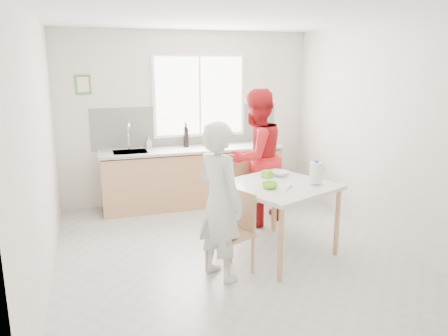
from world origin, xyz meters
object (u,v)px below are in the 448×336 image
object	(u,v)px
person_white	(220,202)
dining_table	(278,191)
chair_far	(250,191)
person_red	(256,158)
wine_bottle_b	(186,138)
bowl_white	(280,173)
bowl_green	(270,186)
wine_bottle_a	(186,137)
milk_jug	(316,172)
chair_left	(234,228)

from	to	relation	value
person_white	dining_table	bearing A→B (deg)	-90.00
chair_far	person_white	xyz separation A→B (m)	(-0.81, -1.25, 0.31)
person_red	wine_bottle_b	distance (m)	1.37
chair_far	person_white	size ratio (longest dim) A/B	0.57
chair_far	bowl_white	distance (m)	0.68
bowl_green	wine_bottle_a	distance (m)	2.40
milk_jug	wine_bottle_a	world-z (taller)	wine_bottle_a
dining_table	person_white	bearing A→B (deg)	-156.57
bowl_white	dining_table	bearing A→B (deg)	-116.77
person_red	bowl_white	size ratio (longest dim) A/B	8.47
wine_bottle_a	chair_far	bearing A→B (deg)	-66.35
chair_left	wine_bottle_a	xyz separation A→B (m)	(0.04, 2.50, 0.59)
chair_left	wine_bottle_a	bearing A→B (deg)	155.71
bowl_white	milk_jug	distance (m)	0.54
chair_left	milk_jug	distance (m)	1.16
bowl_green	wine_bottle_a	bearing A→B (deg)	100.26
chair_left	bowl_green	bearing A→B (deg)	84.09
person_white	milk_jug	bearing A→B (deg)	-103.09
dining_table	wine_bottle_b	xyz separation A→B (m)	(-0.58, 2.20, 0.30)
bowl_green	bowl_white	world-z (taller)	bowl_green
person_white	bowl_green	xyz separation A→B (m)	(0.65, 0.23, 0.06)
wine_bottle_b	bowl_green	bearing A→B (deg)	-79.83
dining_table	bowl_green	xyz separation A→B (m)	(-0.16, -0.13, 0.12)
bowl_green	bowl_white	xyz separation A→B (m)	(0.34, 0.47, -0.00)
dining_table	milk_jug	size ratio (longest dim) A/B	5.61
wine_bottle_a	chair_left	bearing A→B (deg)	-90.87
chair_left	bowl_green	world-z (taller)	bowl_green
bowl_green	milk_jug	world-z (taller)	milk_jug
chair_far	wine_bottle_b	xyz separation A→B (m)	(-0.57, 1.31, 0.55)
person_white	chair_far	bearing A→B (deg)	-56.40
person_white	wine_bottle_a	size ratio (longest dim) A/B	5.18
milk_jug	bowl_white	bearing A→B (deg)	92.55
person_red	milk_jug	bearing A→B (deg)	80.34
chair_far	person_white	world-z (taller)	person_white
chair_far	milk_jug	xyz separation A→B (m)	(0.41, -1.02, 0.47)
chair_far	wine_bottle_a	bearing A→B (deg)	90.22
chair_left	wine_bottle_b	world-z (taller)	wine_bottle_b
dining_table	wine_bottle_b	size ratio (longest dim) A/B	4.86
dining_table	person_red	world-z (taller)	person_red
chair_left	bowl_white	world-z (taller)	bowl_white
person_white	wine_bottle_a	distance (m)	2.60
dining_table	wine_bottle_a	world-z (taller)	wine_bottle_a
person_white	wine_bottle_b	world-z (taller)	person_white
person_red	chair_far	bearing A→B (deg)	24.00
dining_table	bowl_white	xyz separation A→B (m)	(0.18, 0.35, 0.12)
wine_bottle_a	milk_jug	bearing A→B (deg)	-67.04
chair_far	wine_bottle_a	world-z (taller)	wine_bottle_a
person_white	wine_bottle_b	size ratio (longest dim) A/B	5.52
chair_far	person_white	bearing A→B (deg)	-146.40
person_red	milk_jug	xyz separation A→B (m)	(0.29, -1.16, 0.06)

